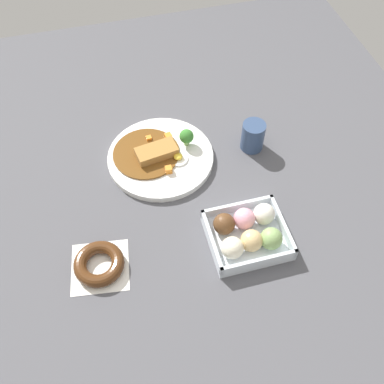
{
  "coord_description": "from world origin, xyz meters",
  "views": [
    {
      "loc": [
        0.11,
        0.68,
        0.93
      ],
      "look_at": [
        -0.06,
        0.04,
        0.03
      ],
      "focal_mm": 41.15,
      "sensor_mm": 36.0,
      "label": 1
    }
  ],
  "objects_px": {
    "curry_plate": "(160,156)",
    "donut_box": "(248,233)",
    "chocolate_ring_donut": "(99,264)",
    "coffee_mug": "(253,136)"
  },
  "relations": [
    {
      "from": "curry_plate",
      "to": "chocolate_ring_donut",
      "type": "bearing_deg",
      "value": 54.32
    },
    {
      "from": "donut_box",
      "to": "chocolate_ring_donut",
      "type": "bearing_deg",
      "value": -2.48
    },
    {
      "from": "curry_plate",
      "to": "donut_box",
      "type": "relative_size",
      "value": 1.56
    },
    {
      "from": "curry_plate",
      "to": "donut_box",
      "type": "xyz_separation_m",
      "value": [
        -0.15,
        0.3,
        0.01
      ]
    },
    {
      "from": "curry_plate",
      "to": "donut_box",
      "type": "distance_m",
      "value": 0.34
    },
    {
      "from": "donut_box",
      "to": "chocolate_ring_donut",
      "type": "height_order",
      "value": "donut_box"
    },
    {
      "from": "chocolate_ring_donut",
      "to": "donut_box",
      "type": "bearing_deg",
      "value": 177.52
    },
    {
      "from": "chocolate_ring_donut",
      "to": "coffee_mug",
      "type": "bearing_deg",
      "value": -150.16
    },
    {
      "from": "curry_plate",
      "to": "coffee_mug",
      "type": "height_order",
      "value": "coffee_mug"
    },
    {
      "from": "curry_plate",
      "to": "coffee_mug",
      "type": "xyz_separation_m",
      "value": [
        -0.26,
        0.02,
        0.03
      ]
    }
  ]
}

